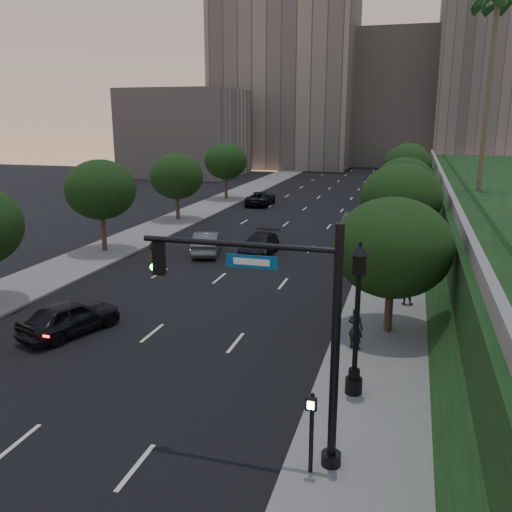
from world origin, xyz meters
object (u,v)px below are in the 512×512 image
(sedan_far_left, at_px, (261,198))
(pedestrian_c, at_px, (405,265))
(pedestrian_b, at_px, (406,290))
(sedan_mid_left, at_px, (207,243))
(pedestrian_a, at_px, (356,328))
(sedan_far_right, at_px, (350,219))
(traffic_signal_mast, at_px, (295,343))
(sedan_near_left, at_px, (70,317))
(street_lamp, at_px, (356,327))
(sedan_near_right, at_px, (259,245))

(sedan_far_left, distance_m, pedestrian_c, 30.28)
(pedestrian_c, bearing_deg, pedestrian_b, 74.51)
(sedan_mid_left, height_order, pedestrian_a, pedestrian_a)
(sedan_far_right, xyz_separation_m, pedestrian_c, (5.12, -16.33, 0.40))
(pedestrian_a, bearing_deg, sedan_far_left, -51.80)
(traffic_signal_mast, xyz_separation_m, sedan_mid_left, (-11.14, 22.21, -2.85))
(sedan_near_left, bearing_deg, pedestrian_c, -119.61)
(street_lamp, relative_size, sedan_far_left, 1.02)
(sedan_near_left, xyz_separation_m, sedan_near_right, (4.30, 16.39, -0.05))
(traffic_signal_mast, relative_size, sedan_near_right, 1.36)
(traffic_signal_mast, height_order, pedestrian_b, traffic_signal_mast)
(sedan_far_right, distance_m, pedestrian_c, 17.12)
(street_lamp, xyz_separation_m, pedestrian_a, (-0.36, 3.84, -1.59))
(sedan_far_right, distance_m, pedestrian_a, 27.42)
(traffic_signal_mast, xyz_separation_m, street_lamp, (1.25, 4.27, -1.04))
(sedan_near_left, relative_size, sedan_far_left, 0.85)
(traffic_signal_mast, height_order, sedan_mid_left, traffic_signal_mast)
(sedan_far_left, bearing_deg, pedestrian_b, 116.21)
(traffic_signal_mast, bearing_deg, sedan_near_right, 107.98)
(sedan_mid_left, xyz_separation_m, pedestrian_a, (12.03, -14.11, 0.22))
(sedan_far_left, height_order, sedan_near_right, sedan_far_left)
(sedan_far_left, bearing_deg, pedestrian_c, 120.01)
(street_lamp, relative_size, pedestrian_c, 3.04)
(traffic_signal_mast, relative_size, street_lamp, 1.25)
(sedan_far_right, bearing_deg, sedan_far_left, 138.77)
(traffic_signal_mast, relative_size, pedestrian_b, 4.54)
(pedestrian_c, bearing_deg, street_lamp, 66.95)
(street_lamp, height_order, sedan_far_left, street_lamp)
(street_lamp, relative_size, pedestrian_b, 3.64)
(sedan_far_left, relative_size, pedestrian_c, 2.98)
(traffic_signal_mast, distance_m, sedan_near_right, 24.23)
(pedestrian_b, bearing_deg, pedestrian_a, 75.66)
(pedestrian_a, distance_m, pedestrian_b, 6.64)
(street_lamp, bearing_deg, pedestrian_a, 95.32)
(sedan_near_left, distance_m, sedan_far_left, 38.18)
(pedestrian_c, bearing_deg, sedan_near_right, -38.58)
(traffic_signal_mast, bearing_deg, pedestrian_a, 83.71)
(sedan_mid_left, xyz_separation_m, sedan_near_right, (3.71, 0.67, -0.07))
(street_lamp, distance_m, sedan_near_right, 20.62)
(street_lamp, height_order, pedestrian_b, street_lamp)
(traffic_signal_mast, height_order, sedan_far_left, traffic_signal_mast)
(pedestrian_c, bearing_deg, traffic_signal_mast, 64.46)
(pedestrian_b, bearing_deg, sedan_near_left, 31.38)
(sedan_near_left, xyz_separation_m, sedan_far_left, (-1.68, 38.14, -0.03))
(traffic_signal_mast, height_order, pedestrian_a, traffic_signal_mast)
(sedan_near_right, bearing_deg, traffic_signal_mast, -72.64)
(sedan_far_right, xyz_separation_m, pedestrian_a, (3.33, -27.21, 0.37))
(sedan_near_left, relative_size, sedan_mid_left, 0.94)
(traffic_signal_mast, distance_m, sedan_near_left, 13.71)
(pedestrian_c, bearing_deg, sedan_mid_left, -30.64)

